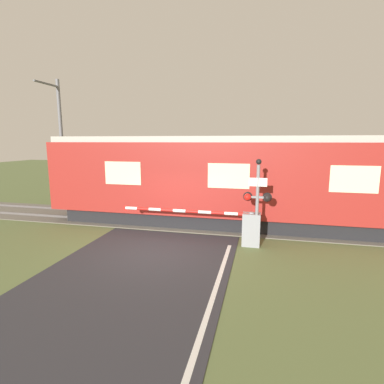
# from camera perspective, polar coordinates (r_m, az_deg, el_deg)

# --- Properties ---
(ground_plane) EXTENTS (80.00, 80.00, 0.00)m
(ground_plane) POSITION_cam_1_polar(r_m,az_deg,el_deg) (10.14, -6.70, -11.02)
(ground_plane) COLOR #5B6B3D
(track_bed) EXTENTS (36.00, 3.20, 0.13)m
(track_bed) POSITION_cam_1_polar(r_m,az_deg,el_deg) (13.49, -1.33, -5.57)
(track_bed) COLOR #666056
(track_bed) RESTS_ON ground_plane
(train) EXTENTS (15.65, 2.86, 3.76)m
(train) POSITION_cam_1_polar(r_m,az_deg,el_deg) (12.75, 7.64, 2.19)
(train) COLOR black
(train) RESTS_ON ground_plane
(crossing_barrier) EXTENTS (5.05, 0.44, 1.19)m
(crossing_barrier) POSITION_cam_1_polar(r_m,az_deg,el_deg) (10.55, 9.19, -6.48)
(crossing_barrier) COLOR gray
(crossing_barrier) RESTS_ON ground_plane
(signal_post) EXTENTS (0.94, 0.26, 3.00)m
(signal_post) POSITION_cam_1_polar(r_m,az_deg,el_deg) (10.12, 12.35, -1.14)
(signal_post) COLOR gray
(signal_post) RESTS_ON ground_plane
(catenary_pole) EXTENTS (0.20, 1.90, 6.94)m
(catenary_pole) POSITION_cam_1_polar(r_m,az_deg,el_deg) (18.80, -23.67, 9.04)
(catenary_pole) COLOR slate
(catenary_pole) RESTS_ON ground_plane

